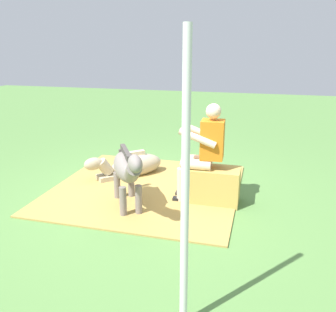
{
  "coord_description": "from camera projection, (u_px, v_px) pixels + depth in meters",
  "views": [
    {
      "loc": [
        -1.46,
        4.48,
        2.1
      ],
      "look_at": [
        -0.18,
        -0.28,
        0.55
      ],
      "focal_mm": 38.05,
      "sensor_mm": 36.0,
      "label": 1
    }
  ],
  "objects": [
    {
      "name": "pony_standing",
      "position": [
        127.0,
        169.0,
        4.58
      ],
      "size": [
        0.84,
        1.21,
        0.93
      ],
      "color": "slate",
      "rests_on": "ground"
    },
    {
      "name": "pony_lying",
      "position": [
        131.0,
        165.0,
        5.88
      ],
      "size": [
        1.14,
        1.14,
        0.42
      ],
      "color": "tan",
      "rests_on": "ground"
    },
    {
      "name": "ground_plane",
      "position": [
        151.0,
        197.0,
        5.12
      ],
      "size": [
        24.0,
        24.0,
        0.0
      ],
      "primitive_type": "plane",
      "color": "#568442"
    },
    {
      "name": "person_seated",
      "position": [
        203.0,
        149.0,
        4.78
      ],
      "size": [
        0.67,
        0.43,
        1.37
      ],
      "color": "beige",
      "rests_on": "ground"
    },
    {
      "name": "tent_pole_left",
      "position": [
        185.0,
        193.0,
        2.47
      ],
      "size": [
        0.06,
        0.06,
        2.23
      ],
      "primitive_type": "cylinder",
      "color": "silver",
      "rests_on": "ground"
    },
    {
      "name": "hay_patch",
      "position": [
        147.0,
        188.0,
        5.42
      ],
      "size": [
        2.73,
        2.71,
        0.02
      ],
      "primitive_type": "cube",
      "color": "#AD8C47",
      "rests_on": "ground"
    },
    {
      "name": "hay_bale",
      "position": [
        214.0,
        185.0,
        4.89
      ],
      "size": [
        0.68,
        0.41,
        0.49
      ],
      "primitive_type": "cube",
      "color": "tan",
      "rests_on": "ground"
    }
  ]
}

